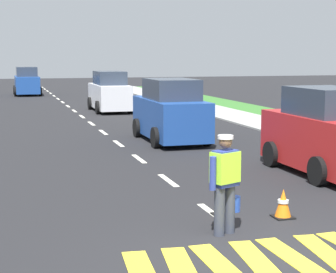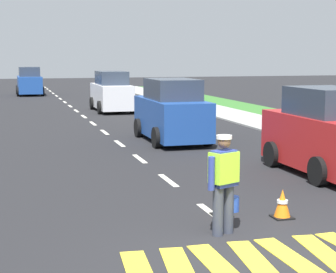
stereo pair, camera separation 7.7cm
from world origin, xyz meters
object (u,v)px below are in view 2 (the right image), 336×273
at_px(car_outgoing_far, 111,93).
at_px(car_parked_curbside, 325,134).
at_px(traffic_cone_far, 222,201).
at_px(road_worker, 224,179).
at_px(car_oncoming_third, 29,82).
at_px(car_outgoing_ahead, 172,112).
at_px(traffic_cone_near, 282,204).

bearing_deg(car_outgoing_far, car_parked_curbside, -82.83).
height_order(traffic_cone_far, car_parked_curbside, car_parked_curbside).
xyz_separation_m(road_worker, car_parked_curbside, (4.24, 3.91, 0.08)).
xyz_separation_m(car_parked_curbside, car_oncoming_third, (-5.84, 31.79, -0.03)).
xyz_separation_m(car_parked_curbside, car_outgoing_ahead, (-2.15, 6.36, -0.00)).
bearing_deg(traffic_cone_near, car_oncoming_third, 94.86).
bearing_deg(car_outgoing_far, traffic_cone_far, -94.67).
distance_m(traffic_cone_far, car_outgoing_far, 20.53).
distance_m(car_parked_curbside, car_outgoing_far, 17.70).
distance_m(car_parked_curbside, car_oncoming_third, 32.32).
xyz_separation_m(car_outgoing_ahead, car_oncoming_third, (-3.70, 25.43, -0.03)).
height_order(traffic_cone_far, car_outgoing_far, car_outgoing_far).
xyz_separation_m(traffic_cone_far, car_parked_curbside, (3.88, 2.88, 0.73)).
bearing_deg(car_oncoming_third, car_parked_curbside, -79.58).
bearing_deg(car_oncoming_third, traffic_cone_far, -86.76).
xyz_separation_m(traffic_cone_far, car_oncoming_third, (-1.96, 34.67, 0.70)).
xyz_separation_m(traffic_cone_far, car_outgoing_ahead, (1.73, 9.25, 0.73)).
bearing_deg(car_parked_curbside, car_outgoing_far, 97.17).
height_order(traffic_cone_near, car_outgoing_ahead, car_outgoing_ahead).
xyz_separation_m(road_worker, car_outgoing_ahead, (2.09, 10.27, 0.08)).
distance_m(traffic_cone_near, traffic_cone_far, 1.11).
height_order(traffic_cone_near, car_oncoming_third, car_oncoming_third).
bearing_deg(car_parked_curbside, car_oncoming_third, 100.42).
relative_size(traffic_cone_far, car_parked_curbside, 0.15).
xyz_separation_m(road_worker, car_outgoing_far, (2.03, 21.47, 0.06)).
bearing_deg(traffic_cone_near, road_worker, -156.97).
distance_m(traffic_cone_near, car_oncoming_third, 35.25).
bearing_deg(road_worker, traffic_cone_near, 23.03).
distance_m(traffic_cone_far, car_outgoing_ahead, 9.43).
height_order(car_outgoing_ahead, car_oncoming_third, car_outgoing_ahead).
height_order(road_worker, car_outgoing_far, car_outgoing_far).
bearing_deg(car_outgoing_ahead, car_parked_curbside, -71.35).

